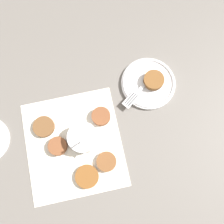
# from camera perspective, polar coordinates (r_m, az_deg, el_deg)

# --- Properties ---
(ground_plane) EXTENTS (4.00, 4.00, 0.00)m
(ground_plane) POSITION_cam_1_polar(r_m,az_deg,el_deg) (0.90, -10.10, -7.67)
(ground_plane) COLOR #605B56
(napkin) EXTENTS (0.37, 0.34, 0.00)m
(napkin) POSITION_cam_1_polar(r_m,az_deg,el_deg) (0.90, -8.31, -6.96)
(napkin) COLOR silver
(napkin) RESTS_ON ground_plane
(sauce_bowl) EXTENTS (0.11, 0.10, 0.10)m
(sauce_bowl) POSITION_cam_1_polar(r_m,az_deg,el_deg) (0.87, -6.30, -5.70)
(sauce_bowl) COLOR silver
(sauce_bowl) RESTS_ON napkin
(fritter_0) EXTENTS (0.06, 0.06, 0.02)m
(fritter_0) POSITION_cam_1_polar(r_m,az_deg,el_deg) (0.89, -2.41, -0.97)
(fritter_0) COLOR brown
(fritter_0) RESTS_ON napkin
(fritter_1) EXTENTS (0.06, 0.06, 0.02)m
(fritter_1) POSITION_cam_1_polar(r_m,az_deg,el_deg) (0.89, -11.73, -7.29)
(fritter_1) COLOR brown
(fritter_1) RESTS_ON napkin
(fritter_2) EXTENTS (0.07, 0.07, 0.01)m
(fritter_2) POSITION_cam_1_polar(r_m,az_deg,el_deg) (0.92, -14.63, -3.12)
(fritter_2) COLOR brown
(fritter_2) RESTS_ON napkin
(fritter_3) EXTENTS (0.08, 0.08, 0.01)m
(fritter_3) POSITION_cam_1_polar(r_m,az_deg,el_deg) (0.87, -5.48, -13.81)
(fritter_3) COLOR brown
(fritter_3) RESTS_ON napkin
(fritter_4) EXTENTS (0.07, 0.07, 0.01)m
(fritter_4) POSITION_cam_1_polar(r_m,az_deg,el_deg) (0.87, -1.23, -10.76)
(fritter_4) COLOR brown
(fritter_4) RESTS_ON napkin
(serving_plate) EXTENTS (0.19, 0.19, 0.02)m
(serving_plate) POSITION_cam_1_polar(r_m,az_deg,el_deg) (0.94, 7.91, 6.21)
(serving_plate) COLOR silver
(serving_plate) RESTS_ON ground_plane
(fritter_on_plate) EXTENTS (0.07, 0.07, 0.02)m
(fritter_on_plate) POSITION_cam_1_polar(r_m,az_deg,el_deg) (0.93, 9.08, 6.86)
(fritter_on_plate) COLOR brown
(fritter_on_plate) RESTS_ON serving_plate
(fork) EXTENTS (0.13, 0.14, 0.00)m
(fork) POSITION_cam_1_polar(r_m,az_deg,el_deg) (0.91, 5.54, 4.23)
(fork) COLOR silver
(fork) RESTS_ON serving_plate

